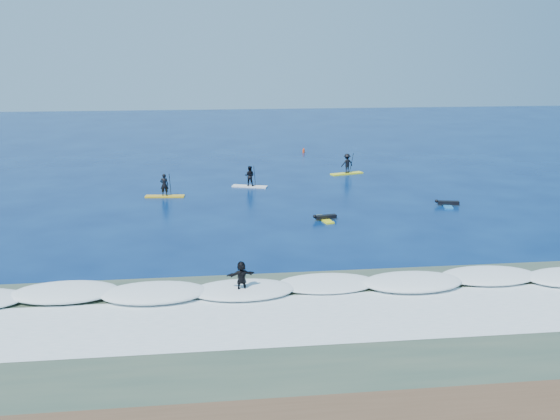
{
  "coord_description": "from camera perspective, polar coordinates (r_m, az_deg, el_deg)",
  "views": [
    {
      "loc": [
        -4.5,
        -36.68,
        10.88
      ],
      "look_at": [
        0.24,
        2.7,
        0.6
      ],
      "focal_mm": 40.0,
      "sensor_mm": 36.0,
      "label": 1
    }
  ],
  "objects": [
    {
      "name": "breaking_wave",
      "position": [
        29.16,
        2.54,
        -7.39
      ],
      "size": [
        40.0,
        6.0,
        0.3
      ],
      "primitive_type": "cube",
      "color": "white",
      "rests_on": "ground"
    },
    {
      "name": "sup_paddler_center",
      "position": [
        50.52,
        -2.79,
        2.94
      ],
      "size": [
        2.93,
        1.56,
        2.0
      ],
      "rotation": [
        0.0,
        0.0,
        -0.32
      ],
      "color": "white",
      "rests_on": "ground"
    },
    {
      "name": "wave_surfer",
      "position": [
        28.28,
        -3.55,
        -6.26
      ],
      "size": [
        2.17,
        0.97,
        1.52
      ],
      "rotation": [
        0.0,
        0.0,
        0.19
      ],
      "color": "white",
      "rests_on": "breaking_wave"
    },
    {
      "name": "marker_buoy",
      "position": [
        67.46,
        2.17,
        5.46
      ],
      "size": [
        0.24,
        0.24,
        0.58
      ],
      "rotation": [
        0.0,
        0.0,
        0.39
      ],
      "color": "red",
      "rests_on": "ground"
    },
    {
      "name": "prone_paddler_near",
      "position": [
        40.88,
        4.1,
        -0.73
      ],
      "size": [
        1.63,
        2.12,
        0.43
      ],
      "rotation": [
        0.0,
        0.0,
        1.78
      ],
      "color": "#F2F51A",
      "rests_on": "ground"
    },
    {
      "name": "sup_paddler_right",
      "position": [
        56.09,
        6.14,
        4.12
      ],
      "size": [
        3.11,
        1.65,
        2.12
      ],
      "rotation": [
        0.0,
        0.0,
        0.31
      ],
      "color": "yellow",
      "rests_on": "ground"
    },
    {
      "name": "shallow_water",
      "position": [
        25.55,
        4.02,
        -10.69
      ],
      "size": [
        90.0,
        13.0,
        0.01
      ],
      "primitive_type": "cube",
      "color": "#324436",
      "rests_on": "ground"
    },
    {
      "name": "prone_paddler_far",
      "position": [
        46.08,
        15.03,
        0.57
      ],
      "size": [
        1.72,
        2.23,
        0.45
      ],
      "rotation": [
        0.0,
        0.0,
        1.36
      ],
      "color": "#186CB6",
      "rests_on": "ground"
    },
    {
      "name": "ground",
      "position": [
        38.52,
        0.13,
        -1.87
      ],
      "size": [
        160.0,
        160.0,
        0.0
      ],
      "primitive_type": "plane",
      "color": "#031745",
      "rests_on": "ground"
    },
    {
      "name": "sup_paddler_left",
      "position": [
        47.87,
        -10.51,
        1.94
      ],
      "size": [
        2.98,
        0.98,
        2.06
      ],
      "rotation": [
        0.0,
        0.0,
        -0.09
      ],
      "color": "gold",
      "rests_on": "ground"
    },
    {
      "name": "whitewater",
      "position": [
        26.44,
        3.61,
        -9.79
      ],
      "size": [
        34.0,
        5.0,
        0.02
      ],
      "primitive_type": "cube",
      "color": "silver",
      "rests_on": "ground"
    }
  ]
}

